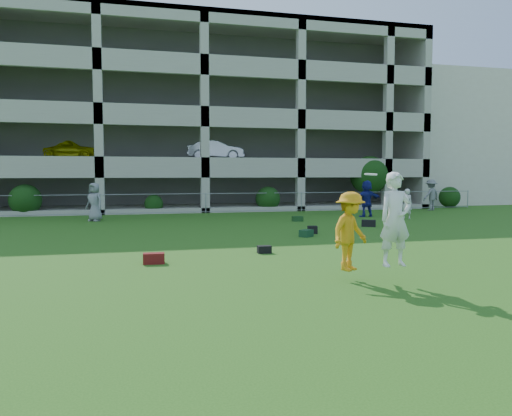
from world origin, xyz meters
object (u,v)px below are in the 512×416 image
object	(u,v)px
bystander_d	(367,199)
parking_garage	(188,125)
bystander_e	(407,204)
stucco_building	(451,143)
bystander_f	(431,195)
bystander_c	(94,202)
frisbee_contest	(366,227)
crate_d	(312,230)

from	to	relation	value
bystander_d	parking_garage	size ratio (longest dim) A/B	0.07
bystander_e	parking_garage	xyz separation A→B (m)	(-9.49, 15.10, 5.23)
stucco_building	bystander_f	size ratio (longest dim) A/B	8.13
bystander_c	frisbee_contest	xyz separation A→B (m)	(6.61, -15.98, 0.26)
bystander_d	parking_garage	bearing A→B (deg)	-64.97
bystander_c	bystander_e	size ratio (longest dim) A/B	1.21
stucco_building	bystander_c	size ratio (longest dim) A/B	8.45
frisbee_contest	parking_garage	bearing A→B (deg)	91.13
bystander_c	bystander_e	bearing A→B (deg)	29.10
bystander_c	bystander_f	size ratio (longest dim) A/B	0.96
bystander_e	parking_garage	size ratio (longest dim) A/B	0.05
stucco_building	bystander_f	distance (m)	14.18
frisbee_contest	parking_garage	xyz separation A→B (m)	(-0.56, 28.28, 4.81)
bystander_f	stucco_building	bearing A→B (deg)	-147.78
bystander_f	crate_d	bearing A→B (deg)	22.07
bystander_f	parking_garage	bearing A→B (deg)	-52.92
bystander_c	bystander_d	world-z (taller)	bystander_d
bystander_e	bystander_f	xyz separation A→B (m)	(4.76, 5.01, 0.20)
bystander_c	bystander_d	size ratio (longest dim) A/B	0.96
bystander_c	frisbee_contest	distance (m)	17.29
stucco_building	bystander_c	xyz separation A→B (m)	(-29.06, -12.60, -4.05)
bystander_d	bystander_e	xyz separation A→B (m)	(1.38, -1.74, -0.21)
stucco_building	frisbee_contest	distance (m)	36.55
bystander_d	parking_garage	xyz separation A→B (m)	(-8.10, 13.36, 5.02)
bystander_c	bystander_e	distance (m)	15.78
stucco_building	bystander_d	distance (m)	20.61
bystander_c	parking_garage	world-z (taller)	parking_garage
crate_d	bystander_d	bearing A→B (deg)	49.20
stucco_building	bystander_f	bearing A→B (deg)	-130.18
crate_d	parking_garage	bearing A→B (deg)	97.38
bystander_c	bystander_e	xyz separation A→B (m)	(15.53, -2.80, -0.16)
crate_d	frisbee_contest	xyz separation A→B (m)	(-2.00, -8.51, 1.05)
bystander_c	bystander_e	world-z (taller)	bystander_c
crate_d	bystander_f	bearing A→B (deg)	39.67
bystander_e	bystander_c	bearing A→B (deg)	3.62
bystander_d	bystander_f	size ratio (longest dim) A/B	1.01
parking_garage	stucco_building	bearing A→B (deg)	0.75
crate_d	frisbee_contest	size ratio (longest dim) A/B	0.16
bystander_e	frisbee_contest	distance (m)	15.93
bystander_f	frisbee_contest	world-z (taller)	frisbee_contest
bystander_c	bystander_d	bearing A→B (deg)	35.06
bystander_c	stucco_building	bearing A→B (deg)	62.75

